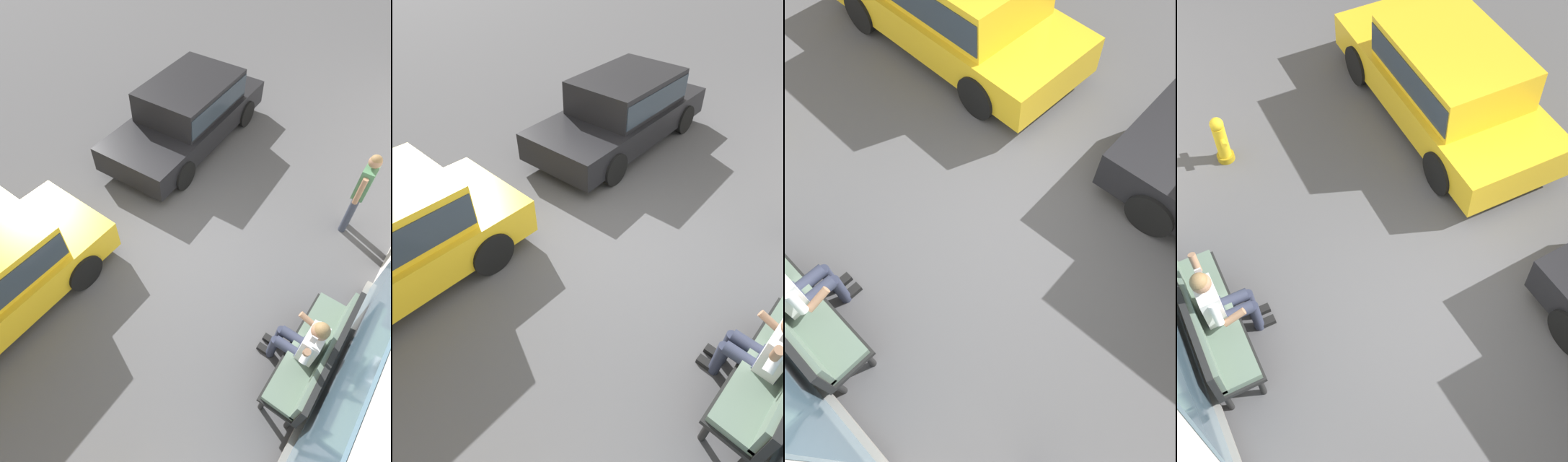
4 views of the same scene
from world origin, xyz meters
The scene contains 4 objects.
ground_plane centered at (0.00, 0.00, 0.00)m, with size 60.00×60.00×0.00m, color #4C4C4F.
bench centered at (0.76, 2.90, 0.60)m, with size 1.86×0.55×1.03m.
person_on_phone centered at (0.80, 2.67, 0.73)m, with size 0.73×0.74×1.37m.
parked_car_mid centered at (2.86, -1.59, 0.80)m, with size 4.28×1.86×1.47m.
Camera 3 is at (-1.68, 2.60, 4.92)m, focal length 35.00 mm.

